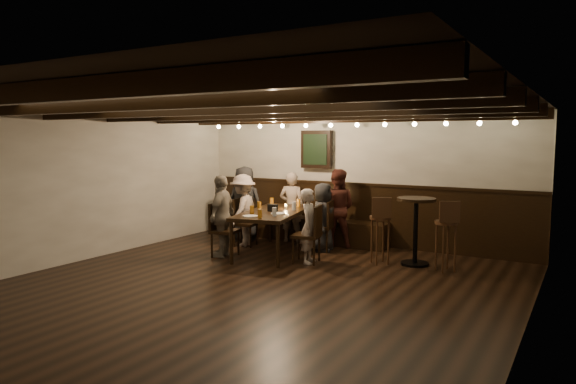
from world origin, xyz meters
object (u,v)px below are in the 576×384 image
Objects in this scene: chair_right_near at (321,236)px; person_right_near at (323,217)px; person_right_far at (309,226)px; dining_table at (274,215)px; person_left_near at (243,210)px; chair_right_far at (307,245)px; person_left_far at (222,216)px; high_top_table at (416,221)px; person_bench_right at (337,208)px; bar_stool_right at (446,245)px; chair_left_near at (245,231)px; person_bench_centre at (292,207)px; bar_stool_left at (380,239)px; chair_left_far at (224,240)px; person_bench_left at (245,204)px.

person_right_near is (0.03, 0.01, 0.33)m from chair_right_near.
dining_table is at bearing 59.04° from person_right_far.
person_left_near reaches higher than dining_table.
chair_right_far is 0.96m from person_right_near.
high_top_table is at bearing 96.54° from person_left_far.
person_bench_right is 2.31m from bar_stool_right.
chair_right_far is 0.69× the size of person_left_near.
person_bench_centre is (0.56, 0.75, 0.40)m from chair_left_near.
person_bench_centre is 2.62m from high_top_table.
chair_right_near is 0.82× the size of bar_stool_left.
chair_left_far is 0.84× the size of bar_stool_right.
chair_right_far is 0.86× the size of bar_stool_left.
person_bench_centre is at bearing 129.88° from chair_left_near.
chair_left_far is at bearing -147.96° from dining_table.
chair_left_far is at bearing 121.50° from person_right_near.
chair_left_far reaches higher than dining_table.
person_bench_right is (1.26, 1.69, 0.43)m from chair_left_far.
person_left_near is 0.90m from person_left_far.
person_right_near reaches higher than person_right_far.
bar_stool_left is (2.65, -0.02, -0.26)m from person_left_near.
person_left_near is (-0.03, -0.01, 0.39)m from chair_left_near.
bar_stool_right is at bearing -111.52° from person_right_near.
high_top_table reaches higher than chair_left_far.
person_bench_right reaches higher than chair_right_near.
person_right_near reaches higher than bar_stool_left.
person_bench_left reaches higher than chair_left_near.
bar_stool_right is (3.41, 0.90, 0.12)m from chair_left_far.
person_bench_centre is 0.91m from person_bench_right.
person_bench_left is at bearing -157.99° from chair_left_near.
bar_stool_right is (2.82, 0.30, -0.28)m from dining_table.
person_left_far is at bearing 90.00° from person_right_far.
person_right_near is at bearing 0.00° from person_right_far.
chair_right_far is 2.15m from person_bench_left.
high_top_table is at bearing 96.60° from chair_left_far.
dining_table is 1.76× the size of person_right_near.
person_right_near is at bearing 141.34° from person_bench_centre.
dining_table is 1.54× the size of person_left_far.
person_left_far is 1.16× the size of person_right_far.
chair_left_near is 0.61× the size of person_bench_right.
chair_left_far is 0.63× the size of person_bench_left.
person_left_near is at bearing 90.00° from person_right_near.
person_right_near is 1.01× the size of person_right_far.
person_right_far is at bearing 83.66° from person_bench_right.
high_top_table is (2.56, -0.57, 0.02)m from person_bench_centre.
bar_stool_right is at bearing -23.39° from bar_stool_left.
high_top_table is (1.48, 0.72, 0.10)m from person_right_far.
person_bench_right is at bearing -7.63° from chair_right_far.
person_bench_right reaches higher than person_bench_centre.
bar_stool_left is at bearing -157.56° from high_top_table.
high_top_table is at bearing 163.01° from person_bench_left.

